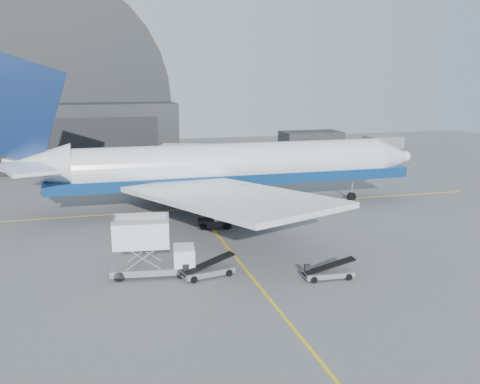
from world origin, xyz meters
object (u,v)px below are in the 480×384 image
object	(u,v)px
airliner	(218,167)
belt_loader_a	(207,271)
catering_truck	(149,248)
pushback_tug	(215,222)
belt_loader_b	(328,273)

from	to	relation	value
airliner	belt_loader_a	bearing A→B (deg)	-105.50
belt_loader_a	catering_truck	bearing A→B (deg)	146.72
pushback_tug	belt_loader_b	world-z (taller)	belt_loader_b
pushback_tug	airliner	bearing A→B (deg)	84.55
catering_truck	belt_loader_a	xyz separation A→B (m)	(4.68, -1.75, -1.92)
pushback_tug	belt_loader_b	xyz separation A→B (m)	(5.64, -17.94, -0.12)
catering_truck	belt_loader_b	world-z (taller)	catering_truck
pushback_tug	belt_loader_a	xyz separation A→B (m)	(-4.12, -14.79, -0.09)
airliner	catering_truck	size ratio (longest dim) A/B	7.53
airliner	catering_truck	distance (m)	24.31
belt_loader_a	belt_loader_b	size ratio (longest dim) A/B	1.07
belt_loader_a	belt_loader_b	bearing A→B (deg)	-30.66
belt_loader_b	airliner	bearing A→B (deg)	100.55
pushback_tug	belt_loader_a	size ratio (longest dim) A/B	0.83
pushback_tug	catering_truck	bearing A→B (deg)	-114.07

